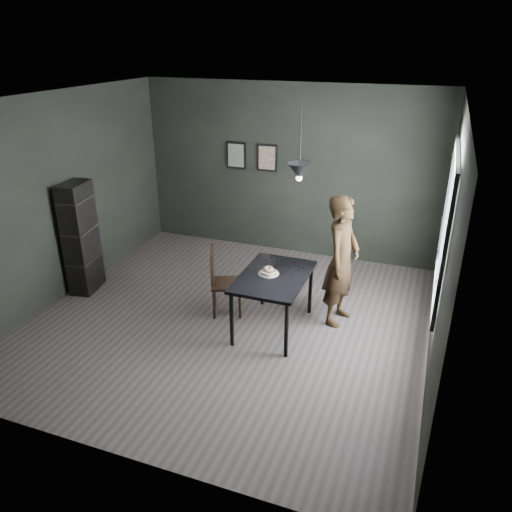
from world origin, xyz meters
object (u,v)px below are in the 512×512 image
(woman, at_px, (341,261))
(wood_chair, at_px, (220,277))
(shelf_unit, at_px, (81,238))
(white_plate, at_px, (269,274))
(pendant_lamp, at_px, (299,171))
(cafe_table, at_px, (274,281))

(woman, relative_size, wood_chair, 1.85)
(woman, bearing_deg, shelf_unit, 106.92)
(white_plate, height_order, pendant_lamp, pendant_lamp)
(white_plate, bearing_deg, woman, 31.46)
(wood_chair, height_order, pendant_lamp, pendant_lamp)
(woman, relative_size, pendant_lamp, 1.97)
(cafe_table, xyz_separation_m, woman, (0.73, 0.49, 0.18))
(cafe_table, bearing_deg, wood_chair, 170.10)
(cafe_table, height_order, white_plate, white_plate)
(white_plate, distance_m, shelf_unit, 2.86)
(white_plate, relative_size, wood_chair, 0.25)
(shelf_unit, bearing_deg, woman, -3.31)
(pendant_lamp, bearing_deg, cafe_table, -158.20)
(cafe_table, height_order, woman, woman)
(cafe_table, distance_m, wood_chair, 0.81)
(cafe_table, bearing_deg, pendant_lamp, 21.80)
(cafe_table, bearing_deg, woman, 33.48)
(cafe_table, distance_m, pendant_lamp, 1.41)
(white_plate, xyz_separation_m, shelf_unit, (-2.85, 0.08, 0.05))
(pendant_lamp, bearing_deg, shelf_unit, -179.64)
(white_plate, bearing_deg, cafe_table, 3.46)
(cafe_table, xyz_separation_m, pendant_lamp, (0.25, 0.10, 1.38))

